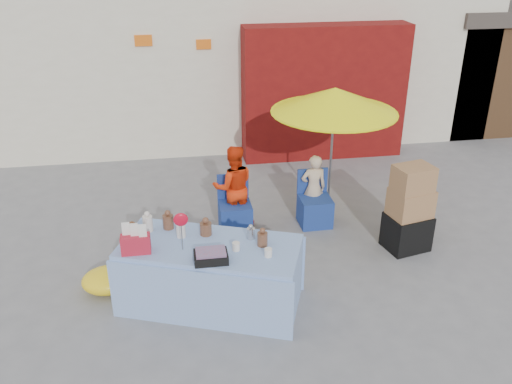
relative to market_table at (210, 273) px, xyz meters
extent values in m
plane|color=slate|center=(0.45, 0.38, -0.43)|extent=(80.00, 80.00, 0.00)
cube|color=silver|center=(0.45, 7.38, 1.82)|extent=(12.00, 5.00, 4.50)
cube|color=maroon|center=(2.65, 4.58, 0.87)|extent=(3.20, 0.60, 2.60)
cube|color=#4C331E|center=(6.95, 6.38, 0.77)|extent=(2.60, 3.00, 2.40)
cube|color=#3F3833|center=(6.95, 6.38, 2.12)|extent=(2.80, 3.20, 0.30)
cube|color=orange|center=(-0.75, 4.86, 1.92)|extent=(0.32, 0.04, 0.20)
cube|color=orange|center=(0.35, 4.86, 1.82)|extent=(0.28, 0.04, 0.18)
cube|color=#8DAEE2|center=(0.01, 0.00, -0.01)|extent=(2.30, 1.63, 0.83)
cube|color=#8DAEE2|center=(-0.16, -0.46, -0.04)|extent=(2.03, 0.80, 0.78)
cube|color=#8DAEE2|center=(0.18, 0.46, -0.04)|extent=(2.03, 0.80, 0.78)
cylinder|color=white|center=(-0.71, 0.45, 0.50)|extent=(0.16, 0.16, 0.20)
cylinder|color=brown|center=(-0.46, 0.47, 0.49)|extent=(0.17, 0.17, 0.18)
cylinder|color=white|center=(-0.31, 0.24, 0.53)|extent=(0.14, 0.14, 0.24)
cylinder|color=brown|center=(-0.02, 0.25, 0.48)|extent=(0.19, 0.19, 0.16)
cylinder|color=#B2B2B7|center=(0.51, 0.07, 0.47)|extent=(0.13, 0.13, 0.13)
cylinder|color=brown|center=(0.62, -0.11, 0.49)|extent=(0.16, 0.16, 0.17)
cylinder|color=white|center=(0.30, -0.17, 0.45)|extent=(0.11, 0.11, 0.10)
cylinder|color=white|center=(0.64, -0.36, 0.45)|extent=(0.11, 0.11, 0.10)
sphere|color=brown|center=(-0.88, 0.22, 0.49)|extent=(0.17, 0.17, 0.17)
ellipsoid|color=red|center=(-0.31, -0.06, 0.80)|extent=(0.18, 0.11, 0.17)
cube|color=#B41B2F|center=(-0.83, -0.04, 0.52)|extent=(0.37, 0.26, 0.22)
cube|color=black|center=(-0.01, -0.35, 0.45)|extent=(0.45, 0.38, 0.10)
cube|color=navy|center=(0.52, 1.74, -0.20)|extent=(0.49, 0.47, 0.45)
cube|color=navy|center=(0.52, 1.96, 0.22)|extent=(0.48, 0.05, 0.40)
cube|color=navy|center=(1.77, 1.74, -0.20)|extent=(0.49, 0.47, 0.45)
cube|color=navy|center=(1.77, 1.96, 0.22)|extent=(0.48, 0.05, 0.40)
imported|color=red|center=(0.52, 1.89, 0.24)|extent=(0.65, 0.51, 1.32)
imported|color=beige|center=(1.77, 1.89, 0.12)|extent=(0.40, 0.27, 1.10)
cylinder|color=gray|center=(2.07, 2.04, 0.57)|extent=(0.04, 0.04, 2.00)
cone|color=#FFFC0D|center=(2.07, 2.04, 1.47)|extent=(1.90, 1.90, 0.38)
cylinder|color=#FFFC0D|center=(2.07, 2.04, 1.29)|extent=(1.90, 1.90, 0.02)
cube|color=black|center=(2.89, 0.84, -0.16)|extent=(0.67, 0.59, 0.53)
cube|color=#986F44|center=(2.89, 0.84, 0.30)|extent=(0.63, 0.53, 0.40)
cube|color=#986F44|center=(2.87, 0.82, 0.68)|extent=(0.58, 0.48, 0.36)
ellipsoid|color=yellow|center=(-1.27, 0.46, -0.27)|extent=(0.76, 0.65, 0.30)
camera|label=1|loc=(-0.33, -5.48, 3.73)|focal=38.00mm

